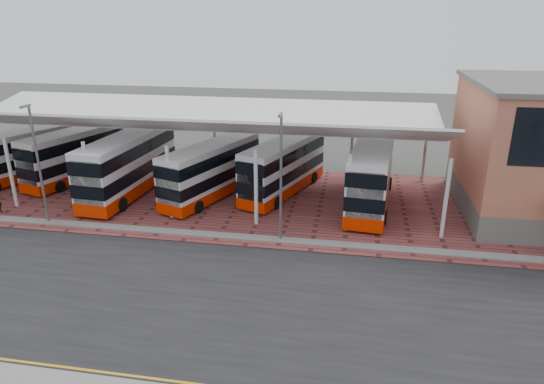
% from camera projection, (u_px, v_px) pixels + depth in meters
% --- Properties ---
extents(ground, '(140.00, 140.00, 0.00)m').
position_uv_depth(ground, '(223.00, 290.00, 24.90)').
color(ground, '#3F413D').
extents(road, '(120.00, 14.00, 0.02)m').
position_uv_depth(road, '(218.00, 301.00, 23.97)').
color(road, black).
rests_on(road, ground).
extents(forecourt, '(72.00, 16.00, 0.06)m').
position_uv_depth(forecourt, '(294.00, 202.00, 36.58)').
color(forecourt, brown).
rests_on(forecourt, ground).
extents(north_kerb, '(120.00, 0.80, 0.14)m').
position_uv_depth(north_kerb, '(249.00, 238.00, 30.61)').
color(north_kerb, slate).
rests_on(north_kerb, ground).
extents(yellow_line_far, '(120.00, 0.12, 0.01)m').
position_uv_depth(yellow_line_far, '(177.00, 382.00, 18.70)').
color(yellow_line_far, gold).
rests_on(yellow_line_far, road).
extents(canopy, '(37.00, 11.63, 7.07)m').
position_uv_depth(canopy, '(193.00, 120.00, 36.74)').
color(canopy, silver).
rests_on(canopy, ground).
extents(lamp_west, '(0.16, 0.90, 8.07)m').
position_uv_depth(lamp_west, '(38.00, 161.00, 31.46)').
color(lamp_west, '#585A5E').
rests_on(lamp_west, ground).
extents(lamp_east, '(0.16, 0.90, 8.07)m').
position_uv_depth(lamp_east, '(281.00, 175.00, 28.87)').
color(lamp_east, '#585A5E').
rests_on(lamp_east, ground).
extents(bus_0, '(5.89, 10.11, 4.11)m').
position_uv_depth(bus_0, '(21.00, 156.00, 40.74)').
color(bus_0, silver).
rests_on(bus_0, forecourt).
extents(bus_1, '(5.35, 10.55, 4.25)m').
position_uv_depth(bus_1, '(79.00, 155.00, 40.95)').
color(bus_1, silver).
rests_on(bus_1, forecourt).
extents(bus_2, '(3.38, 11.40, 4.64)m').
position_uv_depth(bus_2, '(129.00, 165.00, 37.50)').
color(bus_2, silver).
rests_on(bus_2, forecourt).
extents(bus_3, '(5.62, 10.20, 4.13)m').
position_uv_depth(bus_3, '(212.00, 171.00, 36.87)').
color(bus_3, silver).
rests_on(bus_3, forecourt).
extents(bus_4, '(5.53, 10.38, 4.19)m').
position_uv_depth(bus_4, '(284.00, 167.00, 37.70)').
color(bus_4, silver).
rests_on(bus_4, forecourt).
extents(bus_5, '(3.66, 11.42, 4.63)m').
position_uv_depth(bus_5, '(372.00, 174.00, 35.30)').
color(bus_5, silver).
rests_on(bus_5, forecourt).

